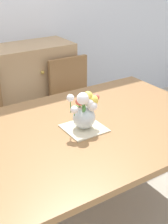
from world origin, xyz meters
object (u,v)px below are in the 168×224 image
dining_table (89,136)px  flower_vase (85,111)px  chair_right (74,98)px  dresser (7,98)px

dining_table → flower_vase: flower_vase is taller
flower_vase → chair_right: bearing=62.6°
chair_right → flower_vase: 1.14m
flower_vase → dresser: bearing=92.4°
dining_table → flower_vase: bearing=-154.9°
dresser → flower_vase: flower_vase is taller
chair_right → flower_vase: (-0.50, -0.96, 0.37)m
chair_right → flower_vase: bearing=62.6°
dining_table → chair_right: bearing=64.3°
chair_right → flower_vase: flower_vase is taller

